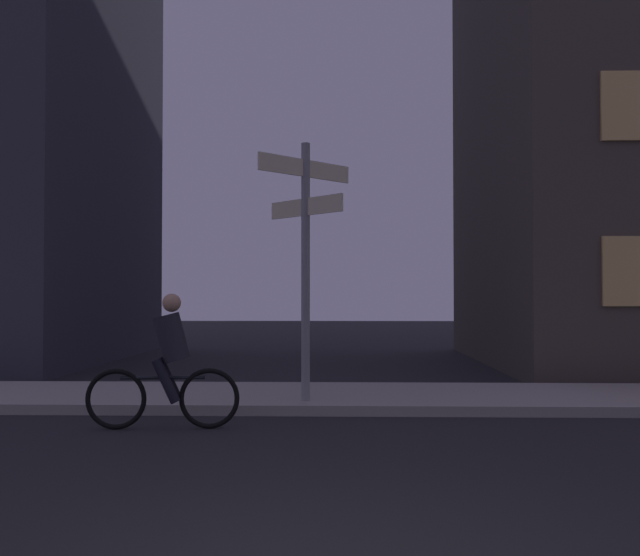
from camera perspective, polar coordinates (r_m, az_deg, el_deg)
name	(u,v)px	position (r m, az deg, el deg)	size (l,w,h in m)	color
sidewalk_kerb	(332,397)	(10.80, 0.93, -9.47)	(40.00, 2.55, 0.14)	#9E9991
signpost	(306,245)	(9.92, -1.15, 2.61)	(1.20, 1.20, 3.56)	gray
cyclist	(167,366)	(8.78, -12.05, -6.86)	(1.82, 0.35, 1.61)	black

